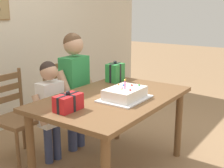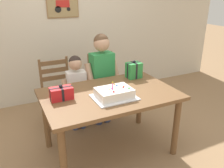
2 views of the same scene
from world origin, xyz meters
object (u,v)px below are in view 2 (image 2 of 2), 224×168
Objects in this scene: birthday_cake at (114,93)px; chair_right at (105,83)px; gift_box_red_large at (134,70)px; dining_table at (109,101)px; gift_box_beside_cake at (61,93)px; child_older at (102,72)px; child_younger at (77,86)px; chair_left at (58,92)px.

chair_right is (0.37, 1.06, -0.33)m from birthday_cake.
gift_box_red_large is 0.25× the size of chair_right.
chair_right is at bearing 70.93° from birthday_cake.
dining_table is 6.24× the size of gift_box_beside_cake.
gift_box_red_large is at bearing -78.54° from chair_right.
child_older is at bearing -119.65° from chair_right.
dining_table is 0.54m from gift_box_beside_cake.
child_younger is (0.33, 0.55, -0.18)m from gift_box_beside_cake.
child_younger is at bearing 179.91° from child_older.
child_younger is at bearing -60.03° from chair_left.
child_older is at bearing 38.39° from gift_box_beside_cake.
child_younger reaches higher than birthday_cake.
dining_table is at bearing -106.36° from child_older.
dining_table is at bearing -7.79° from gift_box_beside_cake.
child_younger reaches higher than gift_box_red_large.
dining_table is at bearing -68.74° from chair_left.
child_older is at bearing 73.64° from dining_table.
chair_right is at bearing 44.70° from gift_box_beside_cake.
chair_left is (-0.85, 0.63, -0.38)m from gift_box_red_large.
chair_left is (-0.36, 0.93, -0.19)m from dining_table.
child_older reaches higher than chair_right.
child_older is at bearing -29.87° from chair_left.
gift_box_beside_cake is at bearing -120.87° from child_younger.
gift_box_beside_cake is 0.88m from child_older.
gift_box_beside_cake is 0.25× the size of chair_right.
dining_table is 1.13× the size of child_older.
dining_table is 1.58× the size of chair_right.
child_younger reaches higher than gift_box_beside_cake.
gift_box_red_large is 1.12m from chair_left.
child_older is (0.54, -0.31, 0.31)m from chair_left.
chair_right reaches higher than dining_table.
gift_box_red_large is 0.22× the size of child_younger.
dining_table is 1.01m from chair_right.
child_older is at bearing -0.09° from child_younger.
chair_right is at bearing 101.46° from gift_box_red_large.
dining_table is 1.01m from chair_left.
birthday_cake is at bearing -22.57° from gift_box_beside_cake.
child_younger is (-0.18, 0.62, -0.02)m from dining_table.
child_younger is at bearing 106.42° from dining_table.
gift_box_red_large is (0.48, 0.30, 0.20)m from dining_table.
dining_table is 1.40× the size of child_younger.
gift_box_red_large is 0.25× the size of chair_left.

